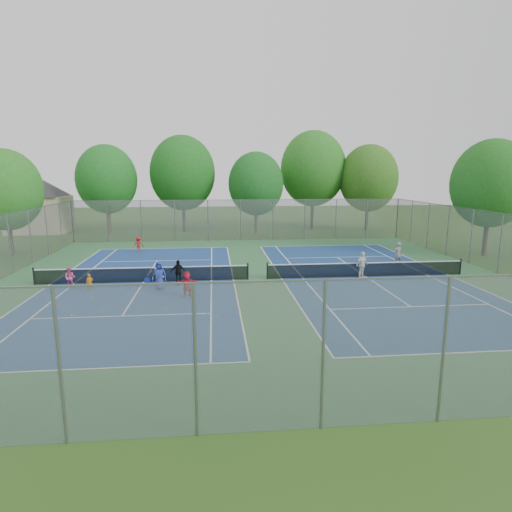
{
  "coord_description": "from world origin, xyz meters",
  "views": [
    {
      "loc": [
        -2.7,
        -25.89,
        6.55
      ],
      "look_at": [
        0.0,
        1.0,
        1.3
      ],
      "focal_mm": 30.0,
      "sensor_mm": 36.0,
      "label": 1
    }
  ],
  "objects": [
    {
      "name": "tennis_ball_0",
      "position": [
        -3.26,
        -6.65,
        0.03
      ],
      "size": [
        0.07,
        0.07,
        0.07
      ],
      "primitive_type": "sphere",
      "color": "gold",
      "rests_on": "ground"
    },
    {
      "name": "fence_north",
      "position": [
        0.0,
        16.0,
        2.0
      ],
      "size": [
        32.0,
        0.1,
        4.0
      ],
      "primitive_type": "cube",
      "color": "gray",
      "rests_on": "ground"
    },
    {
      "name": "student_b",
      "position": [
        -11.0,
        -0.97,
        0.61
      ],
      "size": [
        0.6,
        0.48,
        1.23
      ],
      "primitive_type": "imported",
      "rotation": [
        0.0,
        0.0,
        -0.02
      ],
      "color": "#D15185",
      "rests_on": "ground"
    },
    {
      "name": "house",
      "position": [
        -22.0,
        24.0,
        4.21
      ],
      "size": [
        11.03,
        11.03,
        7.3
      ],
      "color": "#B7A88C",
      "rests_on": "ground"
    },
    {
      "name": "fence_south",
      "position": [
        0.0,
        -16.0,
        2.0
      ],
      "size": [
        32.0,
        0.1,
        4.0
      ],
      "primitive_type": "cube",
      "color": "gray",
      "rests_on": "ground"
    },
    {
      "name": "ground",
      "position": [
        0.0,
        0.0,
        0.0
      ],
      "size": [
        120.0,
        120.0,
        0.0
      ],
      "primitive_type": "plane",
      "color": "#2B5019",
      "rests_on": "ground"
    },
    {
      "name": "court_right",
      "position": [
        7.0,
        0.0,
        0.02
      ],
      "size": [
        10.97,
        23.77,
        0.01
      ],
      "primitive_type": "cube",
      "color": "navy",
      "rests_on": "court_pad"
    },
    {
      "name": "tennis_ball_8",
      "position": [
        -7.13,
        -4.97,
        0.03
      ],
      "size": [
        0.07,
        0.07,
        0.07
      ],
      "primitive_type": "sphere",
      "color": "#BED732",
      "rests_on": "ground"
    },
    {
      "name": "net_right",
      "position": [
        7.0,
        0.0,
        0.46
      ],
      "size": [
        12.87,
        0.1,
        0.91
      ],
      "primitive_type": "cube",
      "color": "black",
      "rests_on": "ground"
    },
    {
      "name": "tennis_ball_3",
      "position": [
        -7.94,
        -1.81,
        0.03
      ],
      "size": [
        0.07,
        0.07,
        0.07
      ],
      "primitive_type": "sphere",
      "color": "gold",
      "rests_on": "ground"
    },
    {
      "name": "tennis_ball_6",
      "position": [
        -9.35,
        -6.12,
        0.03
      ],
      "size": [
        0.07,
        0.07,
        0.07
      ],
      "primitive_type": "sphere",
      "color": "#CDE635",
      "rests_on": "ground"
    },
    {
      "name": "tennis_ball_9",
      "position": [
        -5.13,
        -5.43,
        0.03
      ],
      "size": [
        0.07,
        0.07,
        0.07
      ],
      "primitive_type": "sphere",
      "color": "#CCDA32",
      "rests_on": "ground"
    },
    {
      "name": "tennis_ball_5",
      "position": [
        -2.61,
        -6.84,
        0.03
      ],
      "size": [
        0.07,
        0.07,
        0.07
      ],
      "primitive_type": "sphere",
      "color": "#E3EE37",
      "rests_on": "ground"
    },
    {
      "name": "court_left",
      "position": [
        -7.0,
        0.0,
        0.02
      ],
      "size": [
        10.97,
        23.77,
        0.01
      ],
      "primitive_type": "cube",
      "color": "navy",
      "rests_on": "court_pad"
    },
    {
      "name": "student_a",
      "position": [
        -9.65,
        -1.9,
        0.51
      ],
      "size": [
        0.44,
        0.36,
        1.03
      ],
      "primitive_type": "imported",
      "rotation": [
        0.0,
        0.0,
        0.35
      ],
      "color": "#C26A12",
      "rests_on": "ground"
    },
    {
      "name": "ball_hopper",
      "position": [
        -6.3,
        1.1,
        0.28
      ],
      "size": [
        0.36,
        0.36,
        0.55
      ],
      "primitive_type": "cube",
      "rotation": [
        0.0,
        0.0,
        -0.32
      ],
      "color": "#227E27",
      "rests_on": "ground"
    },
    {
      "name": "tennis_ball_7",
      "position": [
        -8.03,
        -5.69,
        0.03
      ],
      "size": [
        0.07,
        0.07,
        0.07
      ],
      "primitive_type": "sphere",
      "color": "#C5DB32",
      "rests_on": "ground"
    },
    {
      "name": "teen_court_b",
      "position": [
        6.6,
        -0.32,
        0.85
      ],
      "size": [
        1.07,
        0.87,
        1.7
      ],
      "primitive_type": "imported",
      "rotation": [
        0.0,
        0.0,
        0.54
      ],
      "color": "white",
      "rests_on": "ground"
    },
    {
      "name": "court_pad",
      "position": [
        0.0,
        0.0,
        0.01
      ],
      "size": [
        32.0,
        32.0,
        0.01
      ],
      "primitive_type": "cube",
      "color": "#2E6139",
      "rests_on": "ground"
    },
    {
      "name": "student_d",
      "position": [
        -4.86,
        -0.6,
        0.73
      ],
      "size": [
        0.89,
        0.46,
        1.46
      ],
      "primitive_type": "imported",
      "rotation": [
        0.0,
        0.0,
        0.13
      ],
      "color": "black",
      "rests_on": "ground"
    },
    {
      "name": "tree_side_e",
      "position": [
        19.0,
        6.0,
        5.74
      ],
      "size": [
        6.0,
        6.0,
        9.2
      ],
      "color": "#443326",
      "rests_on": "ground"
    },
    {
      "name": "tennis_ball_2",
      "position": [
        -4.48,
        -2.91,
        0.03
      ],
      "size": [
        0.07,
        0.07,
        0.07
      ],
      "primitive_type": "sphere",
      "color": "#A6C22D",
      "rests_on": "ground"
    },
    {
      "name": "tree_ne",
      "position": [
        15.0,
        22.0,
        5.97
      ],
      "size": [
        6.6,
        6.6,
        9.77
      ],
      "color": "#443326",
      "rests_on": "ground"
    },
    {
      "name": "tree_side_w",
      "position": [
        -19.0,
        10.0,
        5.24
      ],
      "size": [
        5.6,
        5.6,
        8.47
      ],
      "color": "#443326",
      "rests_on": "ground"
    },
    {
      "name": "net_left",
      "position": [
        -7.0,
        0.0,
        0.46
      ],
      "size": [
        12.87,
        0.1,
        0.91
      ],
      "primitive_type": "cube",
      "color": "black",
      "rests_on": "ground"
    },
    {
      "name": "tree_nl",
      "position": [
        -6.0,
        23.0,
        6.54
      ],
      "size": [
        7.2,
        7.2,
        10.69
      ],
      "color": "#443326",
      "rests_on": "ground"
    },
    {
      "name": "student_c",
      "position": [
        -6.06,
        -0.6,
        0.56
      ],
      "size": [
        0.83,
        0.67,
        1.11
      ],
      "primitive_type": "imported",
      "rotation": [
        0.0,
        0.0,
        0.42
      ],
      "color": "silver",
      "rests_on": "ground"
    },
    {
      "name": "student_f",
      "position": [
        -4.16,
        -3.49,
        0.71
      ],
      "size": [
        1.38,
        0.75,
        1.42
      ],
      "primitive_type": "imported",
      "rotation": [
        0.0,
        0.0,
        0.27
      ],
      "color": "red",
      "rests_on": "ground"
    },
    {
      "name": "tennis_ball_4",
      "position": [
        -6.38,
        -5.13,
        0.03
      ],
      "size": [
        0.07,
        0.07,
        0.07
      ],
      "primitive_type": "sphere",
      "color": "#B7C72E",
      "rests_on": "ground"
    },
    {
      "name": "student_e",
      "position": [
        -5.81,
        -1.82,
        0.83
      ],
      "size": [
        0.87,
        0.62,
        1.66
      ],
      "primitive_type": "imported",
      "rotation": [
        0.0,
        0.0,
        -0.12
      ],
      "color": "navy",
      "rests_on": "ground"
    },
    {
      "name": "tree_nr",
      "position": [
        9.0,
        24.0,
        7.04
      ],
      "size": [
        7.6,
        7.6,
        11.42
      ],
      "color": "#443326",
      "rests_on": "ground"
    },
    {
      "name": "child_far_baseline",
      "position": [
        -9.0,
        10.33,
        0.66
      ],
      "size": [
        0.89,
        0.57,
        1.32
      ],
      "primitive_type": "imported",
      "rotation": [
        0.0,
        0.0,
        3.24
      ],
      "color": "#AE181A",
      "rests_on": "ground"
    },
    {
      "name": "tree_nc",
      "position": [
        2.0,
        21.0,
        5.39
      ],
      "size": [
        6.0,
        6.0,
        8.85
      ],
      "color": "#443326",
      "rests_on": "ground"
    },
    {
      "name": "tree_nw",
      "position": [
        -14.0,
        22.0,
        5.89
      ],
      "size": [
        6.4,
        6.4,
        9.58
      ],
      "color": "#443326",
      "rests_on": "ground"
    },
    {
      "name": "fence_east",
      "position": [
        16.0,
        0.0,
        2.0
      ],
      "size": [
        0.1,
        32.0,
        4.0
      ],
      "primitive_type": "cube",
      "rotation": [
        0.0,
        0.0,
        1.57
      ],
      "color": "gray",
      "rests_on": "ground"
    },
    {
      "name": "tennis_ball_1",
      "position": [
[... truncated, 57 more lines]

